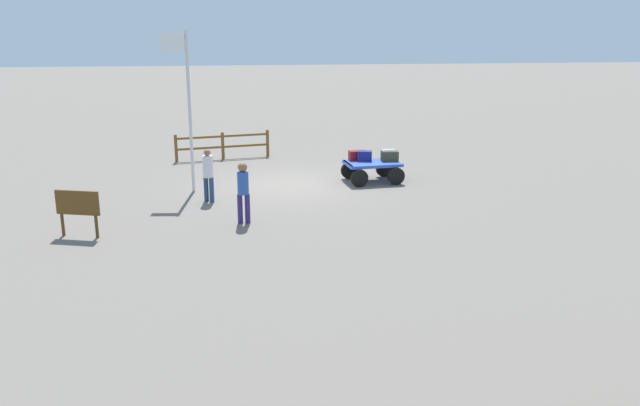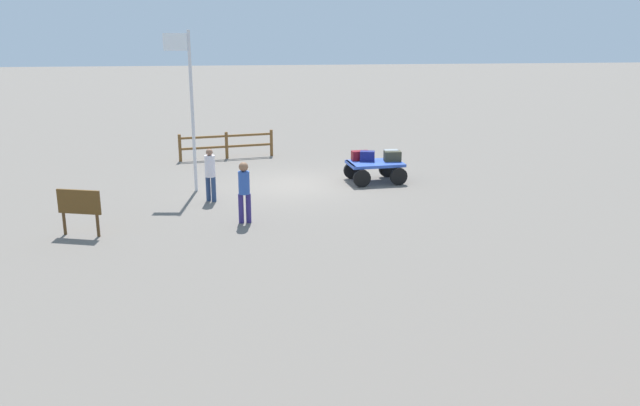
{
  "view_description": "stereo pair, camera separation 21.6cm",
  "coord_description": "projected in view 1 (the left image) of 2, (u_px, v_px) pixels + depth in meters",
  "views": [
    {
      "loc": [
        1.65,
        21.29,
        5.33
      ],
      "look_at": [
        -0.23,
        6.0,
        1.03
      ],
      "focal_mm": 37.04,
      "sensor_mm": 36.0,
      "label": 1
    },
    {
      "loc": [
        1.44,
        21.31,
        5.33
      ],
      "look_at": [
        -0.23,
        6.0,
        1.03
      ],
      "focal_mm": 37.04,
      "sensor_mm": 36.0,
      "label": 2
    }
  ],
  "objects": [
    {
      "name": "ground_plane",
      "position": [
        291.0,
        185.0,
        21.97
      ],
      "size": [
        120.0,
        120.0,
        0.0
      ],
      "primitive_type": "plane",
      "color": "#6D655C"
    },
    {
      "name": "suitcase_maroon",
      "position": [
        358.0,
        155.0,
        22.5
      ],
      "size": [
        0.62,
        0.37,
        0.32
      ],
      "color": "maroon",
      "rests_on": "luggage_cart"
    },
    {
      "name": "luggage_cart",
      "position": [
        372.0,
        168.0,
        22.3
      ],
      "size": [
        2.0,
        1.53,
        0.69
      ],
      "color": "blue",
      "rests_on": "ground"
    },
    {
      "name": "worker_trailing",
      "position": [
        208.0,
        172.0,
        19.75
      ],
      "size": [
        0.43,
        0.43,
        1.61
      ],
      "color": "navy",
      "rests_on": "ground"
    },
    {
      "name": "suitcase_dark",
      "position": [
        390.0,
        156.0,
        22.39
      ],
      "size": [
        0.57,
        0.36,
        0.34
      ],
      "color": "#3C3B28",
      "rests_on": "luggage_cart"
    },
    {
      "name": "wooden_fence",
      "position": [
        223.0,
        144.0,
        25.97
      ],
      "size": [
        3.68,
        0.85,
        1.05
      ],
      "color": "brown",
      "rests_on": "ground"
    },
    {
      "name": "suitcase_olive",
      "position": [
        365.0,
        156.0,
        22.37
      ],
      "size": [
        0.54,
        0.4,
        0.34
      ],
      "color": "navy",
      "rests_on": "luggage_cart"
    },
    {
      "name": "flagpole",
      "position": [
        187.0,
        100.0,
        20.4
      ],
      "size": [
        0.82,
        0.11,
        5.03
      ],
      "color": "silver",
      "rests_on": "ground"
    },
    {
      "name": "worker_lead",
      "position": [
        243.0,
        188.0,
        17.62
      ],
      "size": [
        0.34,
        0.31,
        1.68
      ],
      "color": "navy",
      "rests_on": "ground"
    },
    {
      "name": "signboard",
      "position": [
        78.0,
        206.0,
        16.55
      ],
      "size": [
        1.12,
        0.39,
        1.2
      ],
      "color": "#4C3319",
      "rests_on": "ground"
    },
    {
      "name": "suitcase_navy",
      "position": [
        388.0,
        155.0,
        22.53
      ],
      "size": [
        0.47,
        0.3,
        0.35
      ],
      "color": "gray",
      "rests_on": "luggage_cart"
    }
  ]
}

